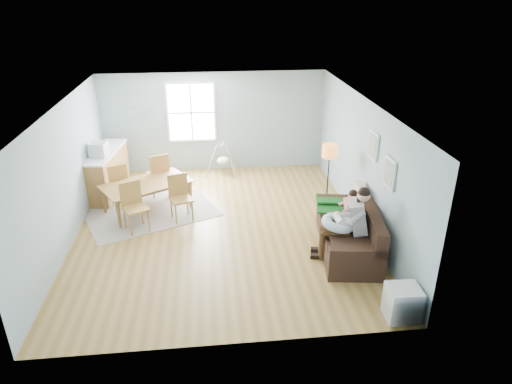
{
  "coord_description": "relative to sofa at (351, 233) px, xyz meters",
  "views": [
    {
      "loc": [
        -0.17,
        -8.63,
        4.76
      ],
      "look_at": [
        0.72,
        -0.42,
        1.0
      ],
      "focal_mm": 32.0,
      "sensor_mm": 36.0,
      "label": 1
    }
  ],
  "objects": [
    {
      "name": "counter",
      "position": [
        -5.22,
        3.26,
        0.22
      ],
      "size": [
        0.81,
        2.01,
        1.09
      ],
      "color": "brown",
      "rests_on": "room"
    },
    {
      "name": "monitor",
      "position": [
        -5.25,
        2.89,
        0.93
      ],
      "size": [
        0.42,
        0.4,
        0.34
      ],
      "color": "#B5B6BB",
      "rests_on": "counter"
    },
    {
      "name": "chair_se",
      "position": [
        -3.37,
        1.68,
        0.25
      ],
      "size": [
        0.58,
        0.58,
        1.01
      ],
      "color": "olive",
      "rests_on": "rug"
    },
    {
      "name": "chair_ne",
      "position": [
        -3.93,
        2.94,
        0.3
      ],
      "size": [
        0.64,
        0.64,
        1.08
      ],
      "color": "olive",
      "rests_on": "rug"
    },
    {
      "name": "floor_lamp",
      "position": [
        -0.09,
        1.6,
        1.02
      ],
      "size": [
        0.33,
        0.33,
        1.63
      ],
      "color": "black",
      "rests_on": "room"
    },
    {
      "name": "infant",
      "position": [
        -0.36,
        -0.25,
        0.48
      ],
      "size": [
        0.15,
        0.4,
        0.15
      ],
      "color": "silver",
      "rests_on": "nursing_pillow"
    },
    {
      "name": "chair_nw",
      "position": [
        -4.85,
        2.55,
        0.25
      ],
      "size": [
        0.61,
        0.61,
        1.02
      ],
      "color": "olive",
      "rests_on": "rug"
    },
    {
      "name": "beige_pillow",
      "position": [
        0.32,
        0.57,
        0.51
      ],
      "size": [
        0.18,
        0.54,
        0.53
      ],
      "primitive_type": "cube",
      "rotation": [
        0.0,
        0.0,
        -0.05
      ],
      "color": "#C1AE93",
      "rests_on": "sofa"
    },
    {
      "name": "dining_table",
      "position": [
        -4.12,
        2.12,
        0.01
      ],
      "size": [
        2.2,
        1.9,
        0.68
      ],
      "primitive_type": "imported",
      "rotation": [
        0.0,
        0.0,
        0.54
      ],
      "color": "brown",
      "rests_on": "rug"
    },
    {
      "name": "nursing_pillow",
      "position": [
        -0.36,
        -0.28,
        0.4
      ],
      "size": [
        0.65,
        0.63,
        0.26
      ],
      "primitive_type": "torus",
      "rotation": [
        0.0,
        0.14,
        -0.0
      ],
      "color": "silver",
      "rests_on": "father"
    },
    {
      "name": "storage_cube",
      "position": [
        0.17,
        -2.09,
        -0.06
      ],
      "size": [
        0.51,
        0.45,
        0.55
      ],
      "color": "silver",
      "rests_on": "room"
    },
    {
      "name": "toddler",
      "position": [
        -0.06,
        0.23,
        0.46
      ],
      "size": [
        0.58,
        0.29,
        0.91
      ],
      "color": "silver",
      "rests_on": "sofa"
    },
    {
      "name": "chair_sw",
      "position": [
        -4.31,
        1.28,
        0.27
      ],
      "size": [
        0.64,
        0.64,
        1.05
      ],
      "color": "olive",
      "rests_on": "rug"
    },
    {
      "name": "sofa",
      "position": [
        0.0,
        0.0,
        0.0
      ],
      "size": [
        1.3,
        2.43,
        0.94
      ],
      "color": "black",
      "rests_on": "room"
    },
    {
      "name": "wall_plates",
      "position": [
        -4.52,
        4.57,
        1.5
      ],
      "size": [
        0.67,
        0.02,
        0.66
      ],
      "color": "#94ACB2",
      "rests_on": "room"
    },
    {
      "name": "baby_swing",
      "position": [
        -2.31,
        4.2,
        0.06
      ],
      "size": [
        1.02,
        1.03,
        0.87
      ],
      "color": "#B5B6BB",
      "rests_on": "room"
    },
    {
      "name": "father",
      "position": [
        -0.19,
        -0.31,
        0.46
      ],
      "size": [
        1.08,
        0.63,
        1.47
      ],
      "color": "gray",
      "rests_on": "sofa"
    },
    {
      "name": "green_throw",
      "position": [
        0.02,
        0.78,
        0.26
      ],
      "size": [
        1.2,
        1.08,
        0.04
      ],
      "primitive_type": "cube",
      "rotation": [
        0.0,
        0.0,
        -0.18
      ],
      "color": "#135515",
      "rests_on": "sofa"
    },
    {
      "name": "room",
      "position": [
        -2.52,
        1.1,
        2.09
      ],
      "size": [
        8.4,
        9.4,
        3.9
      ],
      "color": "olive"
    },
    {
      "name": "pictures",
      "position": [
        0.45,
        0.05,
        1.52
      ],
      "size": [
        0.05,
        1.34,
        0.74
      ],
      "color": "white",
      "rests_on": "room"
    },
    {
      "name": "rug",
      "position": [
        -4.12,
        2.12,
        -0.33
      ],
      "size": [
        3.41,
        3.06,
        0.01
      ],
      "primitive_type": "cube",
      "rotation": [
        0.0,
        0.0,
        0.41
      ],
      "color": "#A49C95",
      "rests_on": "room"
    },
    {
      "name": "window",
      "position": [
        -3.12,
        4.57,
        1.32
      ],
      "size": [
        1.32,
        0.08,
        1.62
      ],
      "color": "white",
      "rests_on": "room"
    }
  ]
}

